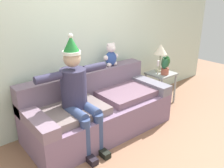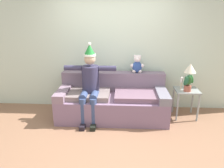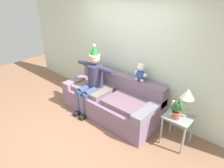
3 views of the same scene
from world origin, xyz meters
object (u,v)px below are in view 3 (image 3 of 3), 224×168
(table_lamp, at_px, (187,95))
(potted_plant, at_px, (177,109))
(couch, at_px, (112,100))
(side_table, at_px, (178,121))
(candle_tall, at_px, (173,106))
(person_seated, at_px, (92,79))
(teddy_bear, at_px, (141,73))

(table_lamp, distance_m, potted_plant, 0.29)
(couch, xyz_separation_m, potted_plant, (1.49, -0.05, 0.44))
(side_table, bearing_deg, candle_tall, -171.26)
(side_table, distance_m, potted_plant, 0.31)
(side_table, xyz_separation_m, candle_tall, (-0.13, -0.02, 0.28))
(couch, distance_m, side_table, 1.52)
(side_table, relative_size, table_lamp, 1.17)
(table_lamp, relative_size, potted_plant, 1.47)
(table_lamp, distance_m, candle_tall, 0.31)
(table_lamp, bearing_deg, candle_tall, -148.04)
(table_lamp, relative_size, candle_tall, 1.96)
(couch, relative_size, side_table, 3.65)
(couch, relative_size, candle_tall, 8.33)
(couch, relative_size, table_lamp, 4.26)
(couch, height_order, potted_plant, potted_plant)
(side_table, height_order, table_lamp, table_lamp)
(couch, relative_size, person_seated, 1.42)
(person_seated, xyz_separation_m, table_lamp, (1.98, 0.30, 0.21))
(couch, bearing_deg, person_seated, -158.82)
(person_seated, xyz_separation_m, potted_plant, (1.92, 0.12, -0.01))
(person_seated, distance_m, potted_plant, 1.92)
(couch, height_order, table_lamp, table_lamp)
(teddy_bear, height_order, side_table, teddy_bear)
(side_table, bearing_deg, table_lamp, 64.01)
(couch, xyz_separation_m, person_seated, (-0.43, -0.17, 0.45))
(side_table, bearing_deg, person_seated, -173.68)
(potted_plant, height_order, candle_tall, potted_plant)
(candle_tall, bearing_deg, potted_plant, -34.38)
(teddy_bear, bearing_deg, couch, -149.16)
(candle_tall, bearing_deg, table_lamp, 31.96)
(person_seated, height_order, table_lamp, person_seated)
(couch, bearing_deg, teddy_bear, 30.84)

